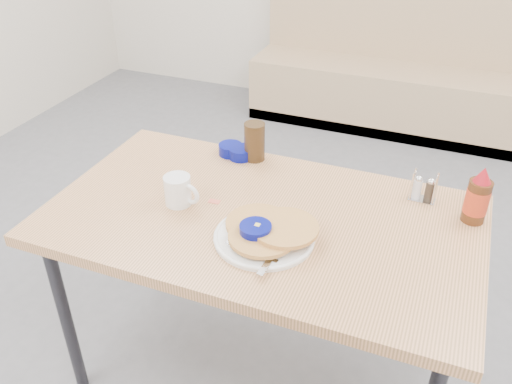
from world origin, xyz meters
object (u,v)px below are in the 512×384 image
at_px(condiment_caddy, 423,190).
at_px(pancake_plate, 266,233).
at_px(dining_table, 261,230).
at_px(syrup_bottle, 477,198).
at_px(coffee_mug, 179,190).
at_px(grits_setting, 255,236).
at_px(butter_bowl, 241,153).
at_px(amber_tumbler, 255,142).
at_px(booth_bench, 386,76).
at_px(creamer_bowl, 231,149).

bearing_deg(condiment_caddy, pancake_plate, -133.82).
xyz_separation_m(dining_table, syrup_bottle, (0.64, 0.22, 0.15)).
bearing_deg(syrup_bottle, dining_table, -160.80).
bearing_deg(coffee_mug, grits_setting, -18.55).
bearing_deg(grits_setting, pancake_plate, 53.10).
distance_m(coffee_mug, butter_bowl, 0.37).
bearing_deg(butter_bowl, dining_table, -57.15).
distance_m(dining_table, syrup_bottle, 0.69).
relative_size(butter_bowl, amber_tumbler, 0.63).
distance_m(grits_setting, condiment_caddy, 0.61).
distance_m(coffee_mug, amber_tumbler, 0.40).
relative_size(booth_bench, syrup_bottle, 9.78).
bearing_deg(syrup_bottle, coffee_mug, -164.07).
xyz_separation_m(grits_setting, syrup_bottle, (0.60, 0.37, 0.06)).
distance_m(booth_bench, pancake_plate, 2.68).
xyz_separation_m(coffee_mug, butter_bowl, (0.07, 0.37, -0.03)).
xyz_separation_m(coffee_mug, grits_setting, (0.32, -0.11, -0.02)).
bearing_deg(butter_bowl, coffee_mug, -100.33).
xyz_separation_m(dining_table, creamer_bowl, (-0.26, 0.34, 0.08)).
relative_size(creamer_bowl, condiment_caddy, 0.88).
height_order(condiment_caddy, syrup_bottle, syrup_bottle).
height_order(dining_table, amber_tumbler, amber_tumbler).
bearing_deg(coffee_mug, pancake_plate, -12.46).
distance_m(dining_table, pancake_plate, 0.15).
distance_m(dining_table, condiment_caddy, 0.56).
bearing_deg(condiment_caddy, butter_bowl, 178.58).
bearing_deg(dining_table, grits_setting, -75.46).
bearing_deg(amber_tumbler, grits_setting, -67.85).
relative_size(grits_setting, syrup_bottle, 0.94).
xyz_separation_m(booth_bench, grits_setting, (0.04, -2.68, 0.44)).
distance_m(pancake_plate, condiment_caddy, 0.57).
distance_m(amber_tumbler, syrup_bottle, 0.81).
xyz_separation_m(butter_bowl, amber_tumbler, (0.05, 0.01, 0.05)).
bearing_deg(condiment_caddy, creamer_bowl, 177.85).
xyz_separation_m(booth_bench, condiment_caddy, (0.47, -2.25, 0.45)).
height_order(dining_table, condiment_caddy, condiment_caddy).
relative_size(pancake_plate, coffee_mug, 2.53).
distance_m(butter_bowl, syrup_bottle, 0.86).
relative_size(booth_bench, grits_setting, 10.42).
distance_m(pancake_plate, grits_setting, 0.04).
bearing_deg(pancake_plate, dining_table, 118.12).
xyz_separation_m(amber_tumbler, condiment_caddy, (0.63, -0.05, -0.04)).
bearing_deg(dining_table, amber_tumbler, 115.18).
bearing_deg(butter_bowl, syrup_bottle, -7.01).
relative_size(coffee_mug, creamer_bowl, 1.43).
height_order(butter_bowl, amber_tumbler, amber_tumbler).
distance_m(creamer_bowl, condiment_caddy, 0.74).
relative_size(grits_setting, creamer_bowl, 1.97).
height_order(creamer_bowl, syrup_bottle, syrup_bottle).
xyz_separation_m(dining_table, coffee_mug, (-0.28, -0.04, 0.11)).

